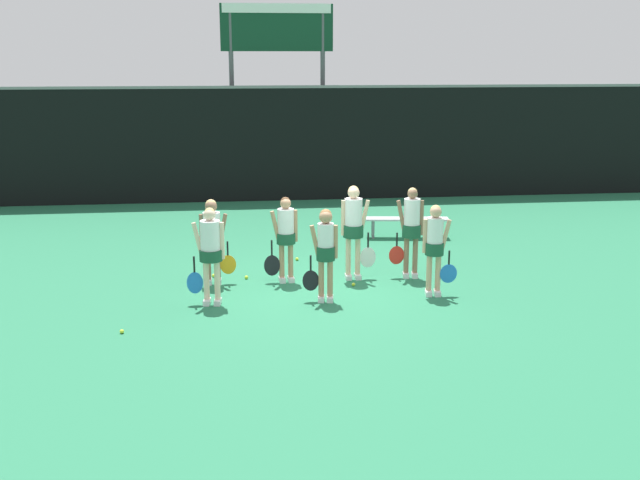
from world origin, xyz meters
TOP-DOWN VIEW (x-y plane):
  - ground_plane at (0.00, 0.00)m, footprint 140.00×140.00m
  - fence_windscreen at (0.00, 8.82)m, footprint 60.00×0.08m
  - scoreboard at (-0.13, 9.66)m, footprint 3.32×0.15m
  - bench_courtside at (2.53, 3.77)m, footprint 1.98×0.61m
  - player_0 at (-1.95, -0.63)m, footprint 0.67×0.39m
  - player_1 at (0.03, -0.68)m, footprint 0.62×0.33m
  - player_2 at (2.01, -0.58)m, footprint 0.63×0.34m
  - player_3 at (-1.94, 0.58)m, footprint 0.66×0.37m
  - player_4 at (-0.58, 0.56)m, footprint 0.65×0.36m
  - player_5 at (0.73, 0.60)m, footprint 0.68×0.39m
  - player_6 at (1.85, 0.58)m, footprint 0.65×0.36m
  - tennis_ball_0 at (-3.32, -1.91)m, footprint 0.07×0.07m
  - tennis_ball_1 at (-0.24, 2.03)m, footprint 0.07×0.07m
  - tennis_ball_2 at (-1.96, 1.00)m, footprint 0.07×0.07m
  - tennis_ball_3 at (0.66, 0.11)m, footprint 0.06×0.06m
  - tennis_ball_4 at (-1.33, 0.80)m, footprint 0.07×0.07m

SIDE VIEW (x-z plane):
  - ground_plane at x=0.00m, z-range 0.00..0.00m
  - tennis_ball_3 at x=0.66m, z-range 0.00..0.06m
  - tennis_ball_2 at x=-1.96m, z-range 0.00..0.07m
  - tennis_ball_0 at x=-3.32m, z-range 0.00..0.07m
  - tennis_ball_1 at x=-0.24m, z-range 0.00..0.07m
  - tennis_ball_4 at x=-1.33m, z-range 0.00..0.07m
  - bench_courtside at x=2.53m, z-range 0.17..0.65m
  - player_4 at x=-0.58m, z-range 0.14..1.78m
  - player_3 at x=-1.94m, z-range 0.15..1.77m
  - player_2 at x=2.01m, z-range 0.14..1.79m
  - player_1 at x=0.03m, z-range 0.15..1.79m
  - player_0 at x=-1.95m, z-range 0.16..1.86m
  - player_6 at x=1.85m, z-range 0.15..1.92m
  - player_5 at x=0.73m, z-range 0.18..2.00m
  - fence_windscreen at x=0.00m, z-range 0.01..3.38m
  - scoreboard at x=-0.13m, z-range 1.56..7.25m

